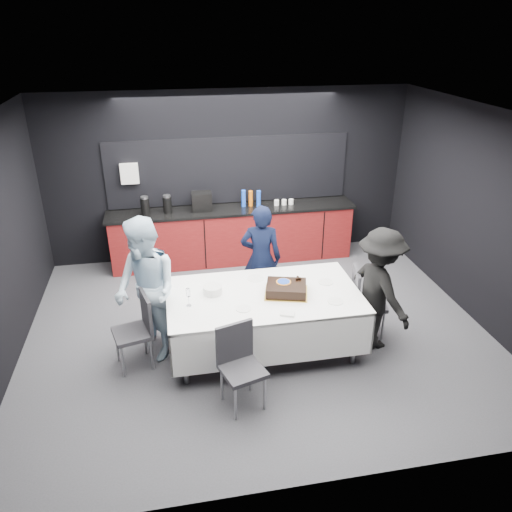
{
  "coord_description": "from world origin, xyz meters",
  "views": [
    {
      "loc": [
        -1.07,
        -5.5,
        3.78
      ],
      "look_at": [
        0.0,
        0.1,
        1.05
      ],
      "focal_mm": 35.0,
      "sensor_mm": 36.0,
      "label": 1
    }
  ],
  "objects_px": {
    "person_right": "(379,289)",
    "party_table": "(264,304)",
    "plate_stack": "(212,290)",
    "person_left": "(146,290)",
    "chair_right": "(363,297)",
    "person_center": "(261,258)",
    "cake_assembly": "(286,289)",
    "chair_near": "(239,360)",
    "champagne_flute": "(188,294)",
    "chair_left": "(138,326)"
  },
  "relations": [
    {
      "from": "person_right",
      "to": "party_table",
      "type": "bearing_deg",
      "value": 67.0
    },
    {
      "from": "plate_stack",
      "to": "person_left",
      "type": "relative_size",
      "value": 0.13
    },
    {
      "from": "chair_right",
      "to": "person_center",
      "type": "height_order",
      "value": "person_center"
    },
    {
      "from": "cake_assembly",
      "to": "person_center",
      "type": "distance_m",
      "value": 1.02
    },
    {
      "from": "chair_right",
      "to": "person_center",
      "type": "xyz_separation_m",
      "value": [
        -1.17,
        0.88,
        0.24
      ]
    },
    {
      "from": "chair_near",
      "to": "person_center",
      "type": "xyz_separation_m",
      "value": [
        0.6,
        1.87,
        0.24
      ]
    },
    {
      "from": "plate_stack",
      "to": "person_right",
      "type": "distance_m",
      "value": 2.03
    },
    {
      "from": "champagne_flute",
      "to": "chair_right",
      "type": "bearing_deg",
      "value": 4.99
    },
    {
      "from": "champagne_flute",
      "to": "chair_right",
      "type": "relative_size",
      "value": 0.24
    },
    {
      "from": "plate_stack",
      "to": "champagne_flute",
      "type": "relative_size",
      "value": 1.04
    },
    {
      "from": "chair_left",
      "to": "person_center",
      "type": "height_order",
      "value": "person_center"
    },
    {
      "from": "cake_assembly",
      "to": "chair_left",
      "type": "distance_m",
      "value": 1.8
    },
    {
      "from": "person_left",
      "to": "person_right",
      "type": "bearing_deg",
      "value": 53.91
    },
    {
      "from": "plate_stack",
      "to": "person_right",
      "type": "xyz_separation_m",
      "value": [
        2.0,
        -0.29,
        -0.04
      ]
    },
    {
      "from": "cake_assembly",
      "to": "chair_left",
      "type": "bearing_deg",
      "value": 179.95
    },
    {
      "from": "plate_stack",
      "to": "chair_right",
      "type": "height_order",
      "value": "chair_right"
    },
    {
      "from": "cake_assembly",
      "to": "person_left",
      "type": "height_order",
      "value": "person_left"
    },
    {
      "from": "person_left",
      "to": "champagne_flute",
      "type": "bearing_deg",
      "value": 31.47
    },
    {
      "from": "plate_stack",
      "to": "chair_right",
      "type": "distance_m",
      "value": 1.95
    },
    {
      "from": "chair_left",
      "to": "chair_near",
      "type": "height_order",
      "value": "same"
    },
    {
      "from": "party_table",
      "to": "champagne_flute",
      "type": "relative_size",
      "value": 10.36
    },
    {
      "from": "person_center",
      "to": "champagne_flute",
      "type": "bearing_deg",
      "value": 58.26
    },
    {
      "from": "party_table",
      "to": "champagne_flute",
      "type": "bearing_deg",
      "value": -173.27
    },
    {
      "from": "party_table",
      "to": "plate_stack",
      "type": "height_order",
      "value": "plate_stack"
    },
    {
      "from": "chair_near",
      "to": "plate_stack",
      "type": "bearing_deg",
      "value": 98.84
    },
    {
      "from": "party_table",
      "to": "chair_right",
      "type": "distance_m",
      "value": 1.33
    },
    {
      "from": "person_center",
      "to": "person_left",
      "type": "height_order",
      "value": "person_left"
    },
    {
      "from": "person_left",
      "to": "chair_near",
      "type": "bearing_deg",
      "value": 12.13
    },
    {
      "from": "chair_right",
      "to": "chair_left",
      "type": "bearing_deg",
      "value": -177.49
    },
    {
      "from": "champagne_flute",
      "to": "person_center",
      "type": "xyz_separation_m",
      "value": [
        1.06,
        1.08,
        -0.16
      ]
    },
    {
      "from": "party_table",
      "to": "chair_near",
      "type": "height_order",
      "value": "chair_near"
    },
    {
      "from": "party_table",
      "to": "person_center",
      "type": "relative_size",
      "value": 1.49
    },
    {
      "from": "champagne_flute",
      "to": "chair_right",
      "type": "xyz_separation_m",
      "value": [
        2.23,
        0.19,
        -0.4
      ]
    },
    {
      "from": "party_table",
      "to": "chair_left",
      "type": "height_order",
      "value": "chair_left"
    },
    {
      "from": "person_center",
      "to": "plate_stack",
      "type": "bearing_deg",
      "value": 60.82
    },
    {
      "from": "person_right",
      "to": "person_left",
      "type": "bearing_deg",
      "value": 67.11
    },
    {
      "from": "person_center",
      "to": "chair_right",
      "type": "bearing_deg",
      "value": 155.69
    },
    {
      "from": "plate_stack",
      "to": "chair_left",
      "type": "xyz_separation_m",
      "value": [
        -0.9,
        -0.16,
        -0.3
      ]
    },
    {
      "from": "chair_right",
      "to": "chair_near",
      "type": "distance_m",
      "value": 2.03
    },
    {
      "from": "chair_right",
      "to": "person_right",
      "type": "xyz_separation_m",
      "value": [
        0.07,
        -0.26,
        0.25
      ]
    },
    {
      "from": "party_table",
      "to": "chair_left",
      "type": "relative_size",
      "value": 2.51
    },
    {
      "from": "person_right",
      "to": "person_center",
      "type": "bearing_deg",
      "value": 31.23
    },
    {
      "from": "champagne_flute",
      "to": "chair_near",
      "type": "relative_size",
      "value": 0.24
    },
    {
      "from": "plate_stack",
      "to": "chair_right",
      "type": "bearing_deg",
      "value": -1.1
    },
    {
      "from": "cake_assembly",
      "to": "plate_stack",
      "type": "relative_size",
      "value": 2.59
    },
    {
      "from": "plate_stack",
      "to": "chair_right",
      "type": "relative_size",
      "value": 0.25
    },
    {
      "from": "chair_right",
      "to": "plate_stack",
      "type": "bearing_deg",
      "value": 178.9
    },
    {
      "from": "champagne_flute",
      "to": "person_right",
      "type": "height_order",
      "value": "person_right"
    },
    {
      "from": "plate_stack",
      "to": "champagne_flute",
      "type": "bearing_deg",
      "value": -142.3
    },
    {
      "from": "person_center",
      "to": "person_right",
      "type": "xyz_separation_m",
      "value": [
        1.24,
        -1.14,
        0.01
      ]
    }
  ]
}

